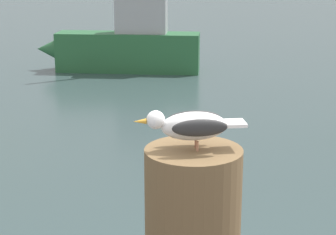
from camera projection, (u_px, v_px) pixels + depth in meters
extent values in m
cylinder|color=tan|center=(196.00, 143.00, 2.10)|extent=(0.01, 0.01, 0.04)
cylinder|color=tan|center=(197.00, 146.00, 2.06)|extent=(0.01, 0.01, 0.04)
ellipsoid|color=white|center=(194.00, 126.00, 2.06)|extent=(0.24, 0.14, 0.10)
sphere|color=white|center=(156.00, 120.00, 2.04)|extent=(0.06, 0.06, 0.06)
cone|color=gold|center=(140.00, 121.00, 2.03)|extent=(0.05, 0.03, 0.02)
cube|color=white|center=(235.00, 123.00, 2.08)|extent=(0.09, 0.09, 0.01)
ellipsoid|color=#282828|center=(194.00, 119.00, 2.11)|extent=(0.19, 0.08, 0.06)
ellipsoid|color=#282828|center=(200.00, 128.00, 2.00)|extent=(0.19, 0.08, 0.06)
cube|color=#2D6B3D|center=(128.00, 52.00, 13.35)|extent=(3.15, 2.04, 0.86)
cone|color=#2D6B3D|center=(51.00, 49.00, 13.50)|extent=(0.85, 0.85, 0.63)
cube|color=#B2B2B7|center=(141.00, 12.00, 13.08)|extent=(1.23, 0.96, 0.92)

